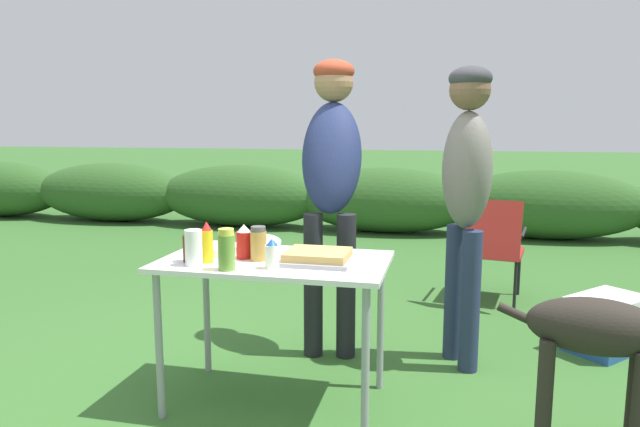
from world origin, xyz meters
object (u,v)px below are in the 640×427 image
(spice_jar, at_px, (258,244))
(standing_person_with_beanie, at_px, (332,167))
(paper_cup_stack, at_px, (194,248))
(mayo_bottle, at_px, (272,254))
(mixing_bowl, at_px, (260,242))
(folding_table, at_px, (275,274))
(cooler_box, at_px, (606,323))
(bbq_sauce_bottle, at_px, (190,246))
(standing_person_in_dark_puffer, at_px, (466,181))
(dog, at_px, (607,341))
(camp_chair_green_behind_table, at_px, (491,244))
(plate_stack, at_px, (216,249))
(mustard_bottle, at_px, (207,243))
(ketchup_bottle, at_px, (244,242))
(relish_jar, at_px, (227,250))
(food_tray, at_px, (318,257))

(spice_jar, relative_size, standing_person_with_beanie, 0.09)
(spice_jar, bearing_deg, paper_cup_stack, -148.71)
(spice_jar, height_order, mayo_bottle, spice_jar)
(paper_cup_stack, bearing_deg, mixing_bowl, 62.81)
(folding_table, relative_size, cooler_box, 1.93)
(bbq_sauce_bottle, relative_size, standing_person_in_dark_puffer, 0.10)
(mixing_bowl, bearing_deg, bbq_sauce_bottle, -127.65)
(mixing_bowl, relative_size, spice_jar, 1.34)
(dog, distance_m, camp_chair_green_behind_table, 2.19)
(plate_stack, bearing_deg, bbq_sauce_bottle, -104.49)
(mayo_bottle, bearing_deg, standing_person_with_beanie, 85.14)
(folding_table, distance_m, standing_person_in_dark_puffer, 1.21)
(plate_stack, height_order, camp_chair_green_behind_table, camp_chair_green_behind_table)
(folding_table, bearing_deg, mustard_bottle, -155.46)
(standing_person_in_dark_puffer, bearing_deg, standing_person_with_beanie, -122.79)
(ketchup_bottle, bearing_deg, standing_person_with_beanie, 70.57)
(dog, bearing_deg, mustard_bottle, -83.31)
(folding_table, xyz_separation_m, spice_jar, (-0.07, -0.04, 0.16))
(mustard_bottle, xyz_separation_m, standing_person_with_beanie, (0.42, 0.90, 0.31))
(mayo_bottle, relative_size, mustard_bottle, 0.69)
(relish_jar, relative_size, ketchup_bottle, 1.13)
(folding_table, xyz_separation_m, relish_jar, (-0.15, -0.25, 0.17))
(plate_stack, distance_m, paper_cup_stack, 0.26)
(paper_cup_stack, xyz_separation_m, dog, (1.78, -0.02, -0.29))
(mayo_bottle, bearing_deg, folding_table, 103.63)
(mixing_bowl, height_order, standing_person_in_dark_puffer, standing_person_in_dark_puffer)
(relish_jar, relative_size, camp_chair_green_behind_table, 0.23)
(mixing_bowl, bearing_deg, dog, -14.19)
(mayo_bottle, bearing_deg, bbq_sauce_bottle, 175.05)
(mixing_bowl, bearing_deg, mustard_bottle, -116.79)
(food_tray, relative_size, relish_jar, 1.76)
(mixing_bowl, height_order, dog, mixing_bowl)
(mixing_bowl, xyz_separation_m, camp_chair_green_behind_table, (1.28, 1.77, -0.31))
(mayo_bottle, height_order, mustard_bottle, mustard_bottle)
(mixing_bowl, relative_size, ketchup_bottle, 1.33)
(mustard_bottle, bearing_deg, food_tray, 13.20)
(folding_table, height_order, standing_person_with_beanie, standing_person_with_beanie)
(folding_table, height_order, ketchup_bottle, ketchup_bottle)
(bbq_sauce_bottle, bearing_deg, camp_chair_green_behind_table, 53.80)
(mixing_bowl, height_order, ketchup_bottle, ketchup_bottle)
(ketchup_bottle, xyz_separation_m, cooler_box, (1.95, 1.12, -0.65))
(mustard_bottle, xyz_separation_m, dog, (1.75, -0.09, -0.30))
(standing_person_with_beanie, relative_size, camp_chair_green_behind_table, 2.14)
(spice_jar, relative_size, bbq_sauce_bottle, 1.01)
(plate_stack, xyz_separation_m, bbq_sauce_bottle, (-0.05, -0.19, 0.06))
(relish_jar, bearing_deg, mustard_bottle, 141.60)
(folding_table, distance_m, food_tray, 0.24)
(folding_table, xyz_separation_m, food_tray, (0.22, -0.01, 0.10))
(bbq_sauce_bottle, relative_size, camp_chair_green_behind_table, 0.20)
(folding_table, relative_size, ketchup_bottle, 6.54)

